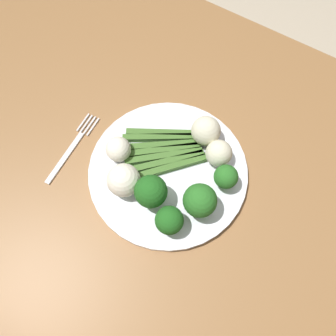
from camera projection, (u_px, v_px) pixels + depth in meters
ground_plane at (163, 227)px, 1.28m from camera, size 6.00×6.00×0.02m
dining_table at (159, 167)px, 0.69m from camera, size 1.50×0.82×0.72m
plate at (168, 171)px, 0.57m from camera, size 0.30×0.30×0.01m
asparagus_bundle at (164, 150)px, 0.58m from camera, size 0.17×0.16×0.01m
broccoli_front at (169, 220)px, 0.50m from camera, size 0.05×0.05×0.06m
broccoli_left at (225, 178)px, 0.53m from camera, size 0.04×0.04×0.05m
broccoli_front_left at (151, 192)px, 0.51m from camera, size 0.06×0.06×0.07m
broccoli_back at (200, 201)px, 0.50m from camera, size 0.06×0.06×0.07m
cauliflower_right at (206, 131)px, 0.57m from camera, size 0.06×0.06×0.06m
cauliflower_mid at (219, 153)px, 0.55m from camera, size 0.05×0.05×0.05m
cauliflower_near_fork at (124, 181)px, 0.53m from camera, size 0.06×0.06×0.06m
cauliflower_near_center at (118, 149)px, 0.56m from camera, size 0.05×0.05×0.05m
fork at (72, 147)px, 0.60m from camera, size 0.04×0.17×0.00m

